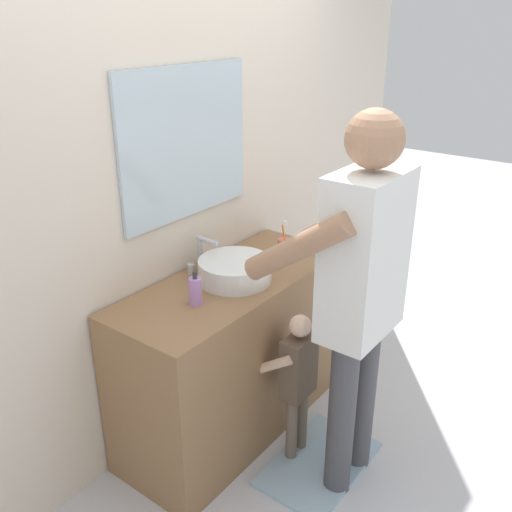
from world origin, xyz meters
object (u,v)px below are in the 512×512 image
toothbrush_cup (284,247)px  soap_bottle (195,291)px  adult_parent (359,279)px  child_toddler (297,374)px

toothbrush_cup → soap_bottle: (-0.70, 0.01, 0.02)m
adult_parent → toothbrush_cup: bearing=60.0°
child_toddler → adult_parent: bearing=-82.1°
adult_parent → soap_bottle: bearing=117.7°
soap_bottle → toothbrush_cup: bearing=-0.6°
toothbrush_cup → adult_parent: adult_parent is taller
soap_bottle → child_toddler: size_ratio=0.20×
toothbrush_cup → adult_parent: (-0.37, -0.63, 0.13)m
child_toddler → adult_parent: 0.65m
child_toddler → soap_bottle: bearing=128.9°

